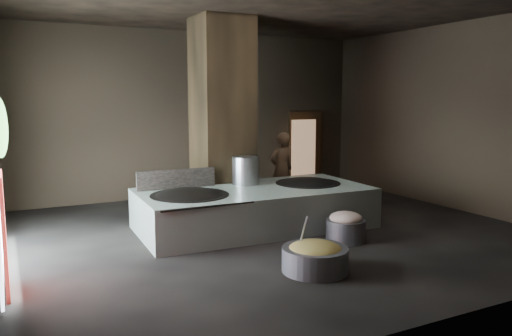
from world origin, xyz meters
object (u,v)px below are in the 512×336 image
hearth_platform (255,208)px  wok_left (190,199)px  stock_pot (245,171)px  cook (282,169)px  wok_right (308,187)px  meat_basin (346,230)px  veg_basin (315,259)px

hearth_platform → wok_left: (-1.45, -0.05, 0.33)m
stock_pot → cook: size_ratio=0.34×
wok_left → wok_right: size_ratio=1.07×
hearth_platform → meat_basin: bearing=-54.8°
wok_right → veg_basin: wok_right is taller
wok_right → stock_pot: size_ratio=2.25×
wok_left → stock_pot: bearing=21.8°
hearth_platform → cook: cook is taller
meat_basin → wok_left: bearing=147.4°
stock_pot → veg_basin: stock_pot is taller
veg_basin → cook: bearing=66.3°
stock_pot → veg_basin: 3.52m
wok_left → cook: (3.02, 1.63, 0.18)m
hearth_platform → stock_pot: stock_pot is taller
cook → meat_basin: cook is taller
wok_left → cook: bearing=28.5°
cook → stock_pot: bearing=32.3°
hearth_platform → wok_right: (1.35, 0.05, 0.33)m
hearth_platform → meat_basin: size_ratio=6.39×
veg_basin → meat_basin: size_ratio=1.40×
veg_basin → wok_right: bearing=59.1°
veg_basin → hearth_platform: bearing=82.5°
cook → meat_basin: bearing=79.7°
wok_right → cook: bearing=82.0°
hearth_platform → stock_pot: 0.90m
wok_left → stock_pot: size_ratio=2.42×
cook → meat_basin: (-0.47, -3.26, -0.72)m
wok_left → meat_basin: (2.54, -1.63, -0.54)m
veg_basin → wok_left: bearing=111.3°
hearth_platform → stock_pot: (0.05, 0.55, 0.71)m
hearth_platform → wok_left: wok_left is taller
meat_basin → wok_right: bearing=81.5°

